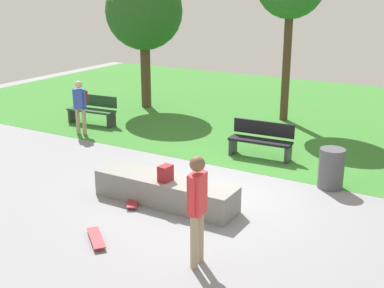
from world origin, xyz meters
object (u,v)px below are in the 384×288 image
Objects in this scene: backpack_on_ledge at (165,173)px; park_bench_far_right at (93,109)px; skateboard_by_ledge at (96,238)px; trash_bin at (331,168)px; tree_slender_maple at (144,12)px; pedestrian_with_backpack at (80,103)px; skateboard_spare at (133,200)px; park_bench_far_left at (261,139)px; concrete_ledge at (165,191)px; skater_performing_trick at (197,202)px.

park_bench_far_right reaches higher than backpack_on_ledge.
skateboard_by_ledge is 0.84× the size of trash_bin.
tree_slender_maple is 4.52m from pedestrian_with_backpack.
skateboard_spare is 0.48× the size of park_bench_far_left.
concrete_ledge is 9.06m from tree_slender_maple.
park_bench_far_left is (0.46, 3.72, -0.21)m from backpack_on_ledge.
skater_performing_trick is at bearing -35.19° from pedestrian_with_backpack.
tree_slender_maple is (0.09, 2.79, 2.84)m from park_bench_far_right.
backpack_on_ledge is 0.20× the size of park_bench_far_right.
backpack_on_ledge is at bearing -97.02° from park_bench_far_left.
skateboard_by_ledge is 1.67m from skateboard_spare.
skateboard_spare is at bearing -56.61° from tree_slender_maple.
pedestrian_with_backpack reaches higher than concrete_ledge.
park_bench_far_left is at bearing 81.53° from concrete_ledge.
concrete_ledge is at bearing 45.07° from backpack_on_ledge.
park_bench_far_left is 0.35× the size of tree_slender_maple.
backpack_on_ledge reaches higher than concrete_ledge.
concrete_ledge is 1.95m from skateboard_by_ledge.
skateboard_by_ledge is at bearing -94.40° from concrete_ledge.
park_bench_far_right is 8.08m from trash_bin.
pedestrian_with_backpack is at bearing 134.04° from skateboard_by_ledge.
concrete_ledge is 1.86× the size of park_bench_far_left.
skateboard_by_ledge is (-1.86, -0.23, -1.00)m from skater_performing_trick.
tree_slender_maple reaches higher than skateboard_by_ledge.
pedestrian_with_backpack is (0.47, -1.03, 0.46)m from park_bench_far_right.
skater_performing_trick reaches higher than concrete_ledge.
trash_bin is at bearing -28.33° from park_bench_far_left.
trash_bin is at bearing 41.19° from skateboard_spare.
concrete_ledge is 0.44m from backpack_on_ledge.
tree_slender_maple is at bearing 151.59° from trash_bin.
trash_bin is (2.56, 2.59, -0.25)m from backpack_on_ledge.
pedestrian_with_backpack reaches higher than park_bench_far_left.
skateboard_spare is at bearing -37.13° from pedestrian_with_backpack.
trash_bin is (7.86, -4.25, -2.88)m from tree_slender_maple.
skater_performing_trick is 2.04× the size of trash_bin.
backpack_on_ledge is at bearing -50.85° from concrete_ledge.
park_bench_far_right is (-7.02, 5.66, -0.58)m from skater_performing_trick.
tree_slender_maple is at bearing 43.70° from backpack_on_ledge.
backpack_on_ledge reaches higher than skateboard_by_ledge.
pedestrian_with_backpack reaches higher than skateboard_by_ledge.
skateboard_by_ledge is at bearing -122.19° from trash_bin.
skater_performing_trick reaches higher than park_bench_far_right.
skater_performing_trick is 1.11× the size of park_bench_far_left.
skateboard_by_ledge is at bearing 178.78° from backpack_on_ledge.
pedestrian_with_backpack is (-7.48, 0.43, 0.51)m from trash_bin.
skateboard_spare is (-2.28, 1.39, -1.00)m from skater_performing_trick.
tree_slender_maple is at bearing 123.39° from skateboard_spare.
pedestrian_with_backpack reaches higher than skateboard_spare.
backpack_on_ledge is 0.18× the size of skater_performing_trick.
trash_bin is (0.93, 4.19, -0.62)m from skater_performing_trick.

